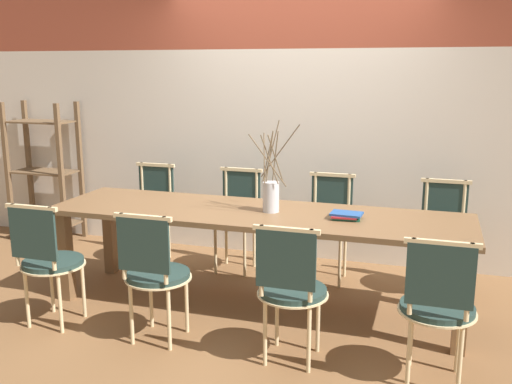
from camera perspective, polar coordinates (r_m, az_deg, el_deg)
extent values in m
plane|color=brown|center=(4.54, 0.00, -11.30)|extent=(16.00, 16.00, 0.00)
cube|color=beige|center=(5.48, 4.12, 3.65)|extent=(12.00, 0.06, 1.99)
cube|color=brown|center=(4.30, 0.00, -2.21)|extent=(3.17, 0.86, 0.04)
cube|color=brown|center=(4.79, -18.51, -6.10)|extent=(0.09, 0.09, 0.72)
cube|color=brown|center=(3.93, 19.86, -10.25)|extent=(0.09, 0.09, 0.72)
cube|color=brown|center=(5.30, -14.41, -4.07)|extent=(0.09, 0.09, 0.72)
cube|color=brown|center=(4.54, 19.59, -7.18)|extent=(0.09, 0.09, 0.72)
cylinder|color=#233833|center=(4.36, -19.62, -6.60)|extent=(0.43, 0.43, 0.04)
cylinder|color=beige|center=(4.36, -19.60, -6.89)|extent=(0.45, 0.45, 0.01)
cylinder|color=beige|center=(4.62, -19.76, -8.69)|extent=(0.03, 0.03, 0.44)
cylinder|color=beige|center=(4.46, -16.89, -9.22)|extent=(0.03, 0.03, 0.44)
cylinder|color=beige|center=(4.42, -21.94, -9.82)|extent=(0.03, 0.03, 0.44)
cylinder|color=beige|center=(4.26, -19.00, -10.45)|extent=(0.03, 0.03, 0.44)
cylinder|color=beige|center=(4.25, -22.93, -3.99)|extent=(0.03, 0.03, 0.44)
cylinder|color=beige|center=(4.06, -19.71, -4.44)|extent=(0.03, 0.03, 0.44)
cube|color=#233833|center=(4.14, -21.42, -3.94)|extent=(0.36, 0.02, 0.35)
cube|color=beige|center=(4.10, -21.58, -1.46)|extent=(0.40, 0.03, 0.03)
cylinder|color=#233833|center=(3.93, -9.75, -8.12)|extent=(0.43, 0.43, 0.04)
cylinder|color=beige|center=(3.93, -9.73, -8.44)|extent=(0.45, 0.45, 0.01)
cylinder|color=beige|center=(4.19, -10.46, -10.34)|extent=(0.03, 0.03, 0.44)
cylinder|color=beige|center=(4.07, -6.96, -10.89)|extent=(0.03, 0.03, 0.44)
cylinder|color=beige|center=(3.97, -12.36, -11.75)|extent=(0.03, 0.03, 0.44)
cylinder|color=beige|center=(3.85, -8.69, -12.40)|extent=(0.03, 0.03, 0.44)
cylinder|color=beige|center=(3.77, -13.16, -5.32)|extent=(0.03, 0.03, 0.44)
cylinder|color=beige|center=(3.63, -9.09, -5.83)|extent=(0.03, 0.03, 0.44)
cube|color=#233833|center=(3.69, -11.21, -5.27)|extent=(0.36, 0.02, 0.35)
cube|color=beige|center=(3.64, -11.30, -2.49)|extent=(0.40, 0.03, 0.03)
cylinder|color=#233833|center=(3.62, 3.69, -9.79)|extent=(0.43, 0.43, 0.04)
cylinder|color=beige|center=(3.63, 3.69, -10.13)|extent=(0.45, 0.45, 0.01)
cylinder|color=beige|center=(3.87, 2.11, -12.12)|extent=(0.03, 0.03, 0.44)
cylinder|color=beige|center=(3.81, 6.22, -12.58)|extent=(0.03, 0.03, 0.44)
cylinder|color=beige|center=(3.63, 0.91, -13.86)|extent=(0.03, 0.03, 0.44)
cylinder|color=beige|center=(3.57, 5.31, -14.40)|extent=(0.03, 0.03, 0.44)
cylinder|color=beige|center=(3.41, 0.56, -6.91)|extent=(0.03, 0.03, 0.44)
cylinder|color=beige|center=(3.34, 5.50, -7.39)|extent=(0.03, 0.03, 0.44)
cube|color=#233833|center=(3.36, 2.98, -6.83)|extent=(0.36, 0.02, 0.35)
cube|color=beige|center=(3.30, 3.04, -3.79)|extent=(0.40, 0.03, 0.03)
cylinder|color=#233833|center=(3.53, 17.66, -10.95)|extent=(0.43, 0.43, 0.04)
cylinder|color=beige|center=(3.54, 17.64, -11.30)|extent=(0.45, 0.45, 0.01)
cylinder|color=beige|center=(3.75, 15.26, -13.36)|extent=(0.03, 0.03, 0.44)
cylinder|color=beige|center=(3.76, 19.59, -13.62)|extent=(0.03, 0.03, 0.44)
cylinder|color=beige|center=(3.51, 15.05, -15.28)|extent=(0.03, 0.03, 0.44)
cylinder|color=beige|center=(3.51, 19.72, -15.56)|extent=(0.03, 0.03, 0.44)
cylinder|color=beige|center=(3.27, 15.29, -8.17)|extent=(0.03, 0.03, 0.44)
cylinder|color=beige|center=(3.28, 20.55, -8.50)|extent=(0.03, 0.03, 0.44)
cube|color=#233833|center=(3.26, 17.95, -8.01)|extent=(0.36, 0.02, 0.35)
cube|color=beige|center=(3.21, 18.16, -4.90)|extent=(0.40, 0.03, 0.03)
cylinder|color=#233833|center=(5.50, -10.72, -2.18)|extent=(0.43, 0.43, 0.04)
cylinder|color=beige|center=(5.51, -10.71, -2.42)|extent=(0.45, 0.45, 0.01)
cylinder|color=beige|center=(5.39, -10.01, -5.12)|extent=(0.03, 0.03, 0.44)
cylinder|color=beige|center=(5.52, -12.57, -4.81)|extent=(0.03, 0.03, 0.44)
cylinder|color=beige|center=(5.62, -8.71, -4.33)|extent=(0.03, 0.03, 0.44)
cylinder|color=beige|center=(5.75, -11.19, -4.05)|extent=(0.03, 0.03, 0.44)
cylinder|color=beige|center=(5.54, -8.58, 0.52)|extent=(0.03, 0.03, 0.44)
cylinder|color=beige|center=(5.67, -11.28, 0.71)|extent=(0.03, 0.03, 0.44)
cube|color=#233833|center=(5.60, -9.93, 0.85)|extent=(0.36, 0.02, 0.35)
cube|color=beige|center=(5.57, -10.03, 2.69)|extent=(0.40, 0.03, 0.03)
cylinder|color=#233833|center=(5.15, -2.12, -2.96)|extent=(0.43, 0.43, 0.04)
cylinder|color=beige|center=(5.16, -2.12, -3.21)|extent=(0.45, 0.45, 0.01)
cylinder|color=beige|center=(5.06, -1.14, -6.10)|extent=(0.03, 0.03, 0.44)
cylinder|color=beige|center=(5.15, -4.08, -5.79)|extent=(0.03, 0.03, 0.44)
cylinder|color=beige|center=(5.31, -0.18, -5.20)|extent=(0.03, 0.03, 0.44)
cylinder|color=beige|center=(5.39, -2.99, -4.92)|extent=(0.03, 0.03, 0.44)
cylinder|color=beige|center=(5.22, 0.07, -0.07)|extent=(0.03, 0.03, 0.44)
cylinder|color=beige|center=(5.31, -3.00, 0.14)|extent=(0.03, 0.03, 0.44)
cube|color=#233833|center=(5.26, -1.46, 0.29)|extent=(0.36, 0.02, 0.35)
cube|color=beige|center=(5.22, -1.49, 2.24)|extent=(0.40, 0.03, 0.03)
cylinder|color=#233833|center=(4.94, 7.14, -3.72)|extent=(0.43, 0.43, 0.04)
cylinder|color=beige|center=(4.95, 7.14, -3.98)|extent=(0.45, 0.45, 0.01)
cylinder|color=beige|center=(4.87, 8.38, -6.99)|extent=(0.03, 0.03, 0.44)
cylinder|color=beige|center=(4.91, 5.17, -6.71)|extent=(0.03, 0.03, 0.44)
cylinder|color=beige|center=(5.12, 8.88, -5.99)|extent=(0.03, 0.03, 0.44)
cylinder|color=beige|center=(5.17, 5.84, -5.74)|extent=(0.03, 0.03, 0.44)
cylinder|color=beige|center=(5.04, 9.26, -0.69)|extent=(0.03, 0.03, 0.44)
cylinder|color=beige|center=(5.08, 5.94, -0.46)|extent=(0.03, 0.03, 0.44)
cube|color=#233833|center=(5.06, 7.61, -0.32)|extent=(0.36, 0.02, 0.35)
cube|color=beige|center=(5.02, 7.66, 1.71)|extent=(0.40, 0.03, 0.03)
cylinder|color=#233833|center=(4.87, 18.16, -4.49)|extent=(0.43, 0.43, 0.04)
cylinder|color=beige|center=(4.88, 18.14, -4.75)|extent=(0.45, 0.45, 0.01)
cylinder|color=beige|center=(4.82, 19.63, -7.78)|extent=(0.03, 0.03, 0.44)
cylinder|color=beige|center=(4.82, 16.32, -7.58)|extent=(0.03, 0.03, 0.44)
cylinder|color=beige|center=(5.08, 19.54, -6.74)|extent=(0.03, 0.03, 0.44)
cylinder|color=beige|center=(5.08, 16.40, -6.54)|extent=(0.03, 0.03, 0.44)
cylinder|color=beige|center=(5.00, 20.04, -1.40)|extent=(0.03, 0.03, 0.44)
cylinder|color=beige|center=(4.99, 16.63, -1.18)|extent=(0.03, 0.03, 0.44)
cube|color=#233833|center=(4.99, 18.35, -1.03)|extent=(0.36, 0.02, 0.35)
cube|color=beige|center=(4.95, 18.50, 1.03)|extent=(0.40, 0.03, 0.03)
cylinder|color=silver|center=(4.26, 1.50, -0.50)|extent=(0.12, 0.12, 0.23)
cylinder|color=brown|center=(4.23, 1.37, 3.52)|extent=(0.05, 0.05, 0.37)
cylinder|color=brown|center=(4.14, 1.36, 3.25)|extent=(0.14, 0.02, 0.36)
cylinder|color=brown|center=(4.24, 1.21, 3.59)|extent=(0.07, 0.08, 0.38)
cylinder|color=brown|center=(4.07, 1.15, 3.18)|extent=(0.28, 0.03, 0.37)
cylinder|color=brown|center=(4.22, 1.94, 3.58)|extent=(0.06, 0.06, 0.38)
cylinder|color=brown|center=(4.20, 0.83, 3.41)|extent=(0.04, 0.11, 0.36)
cylinder|color=brown|center=(4.35, 2.43, 4.10)|extent=(0.32, 0.06, 0.43)
cylinder|color=brown|center=(4.15, 1.98, 3.31)|extent=(0.10, 0.11, 0.37)
cylinder|color=brown|center=(4.25, 1.58, 4.15)|extent=(0.11, 0.03, 0.46)
cube|color=#1E6B4C|center=(4.14, 9.00, -2.52)|extent=(0.21, 0.18, 0.02)
cube|color=maroon|center=(4.14, 8.88, -2.32)|extent=(0.19, 0.21, 0.01)
cube|color=#234C8C|center=(4.13, 9.05, -2.16)|extent=(0.23, 0.17, 0.02)
cube|color=brown|center=(6.55, -23.58, 1.79)|extent=(0.04, 0.04, 1.47)
cube|color=brown|center=(6.14, -18.89, 1.50)|extent=(0.04, 0.04, 1.47)
cube|color=brown|center=(6.81, -21.73, 2.30)|extent=(0.04, 0.04, 1.47)
cube|color=brown|center=(6.41, -17.12, 2.06)|extent=(0.04, 0.04, 1.47)
cube|color=brown|center=(6.59, -20.02, -2.87)|extent=(0.66, 0.34, 0.02)
cube|color=brown|center=(6.47, -20.38, 1.92)|extent=(0.66, 0.34, 0.02)
cube|color=brown|center=(6.40, -20.74, 6.59)|extent=(0.66, 0.34, 0.02)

